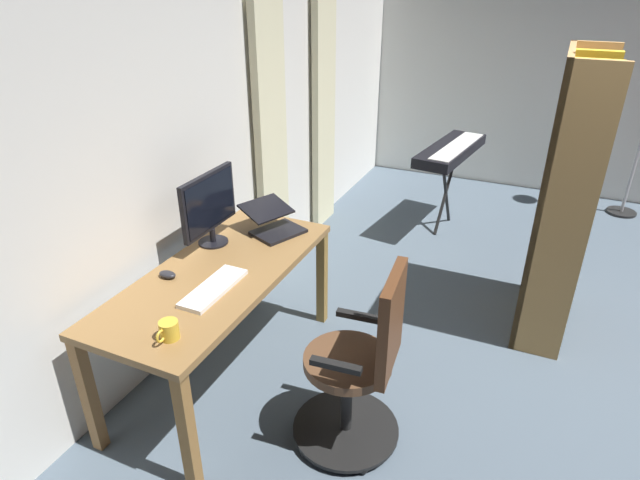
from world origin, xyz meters
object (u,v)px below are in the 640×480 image
Objects in this scene: computer_monitor at (209,205)px; laptop at (274,223)px; computer_keyboard at (214,288)px; piano_keyboard at (451,152)px; desk at (220,284)px; computer_mouse at (167,274)px; bookshelf at (556,198)px; mug_coffee at (169,330)px; office_chair at (361,369)px.

computer_monitor is 0.44m from laptop.
computer_keyboard is 0.40× the size of piano_keyboard.
computer_monitor is at bearing -140.82° from desk.
desk is 0.29m from computer_mouse.
piano_keyboard is (-2.77, 0.94, 0.00)m from computer_mouse.
computer_keyboard is at bearing 27.66° from desk.
bookshelf is (-1.55, 1.84, 0.17)m from computer_mouse.
computer_mouse is (0.17, -0.21, 0.11)m from desk.
computer_monitor is 4.90× the size of computer_mouse.
laptop is at bearing 161.26° from computer_mouse.
computer_monitor reaches higher than mug_coffee.
bookshelf is at bearing -31.13° from office_chair.
piano_keyboard is at bearing 161.19° from computer_mouse.
mug_coffee is at bearing -2.62° from piano_keyboard.
computer_keyboard is at bearing -44.83° from bookshelf.
bookshelf reaches higher than computer_monitor.
computer_monitor is at bearing 64.67° from office_chair.
bookshelf reaches higher than piano_keyboard.
office_chair is 1.30m from computer_monitor.
desk is 0.93m from office_chair.
laptop is at bearing -174.99° from mug_coffee.
bookshelf is (-1.55, 1.54, 0.18)m from computer_keyboard.
bookshelf is (-1.97, 1.49, 0.14)m from mug_coffee.
bookshelf is at bearing 130.02° from computer_mouse.
laptop is at bearing -10.94° from piano_keyboard.
computer_mouse is 0.09× the size of piano_keyboard.
office_chair is 2.76m from piano_keyboard.
piano_keyboard is at bearing -143.57° from bookshelf.
piano_keyboard is (-2.60, 0.74, 0.11)m from desk.
mug_coffee is at bearing 13.57° from desk.
laptop reaches higher than piano_keyboard.
mug_coffee is (0.59, 0.14, 0.13)m from desk.
mug_coffee is (0.42, 0.35, 0.03)m from computer_mouse.
computer_keyboard is 1.00× the size of laptop.
computer_monitor reaches higher than computer_mouse.
desk is 3.61× the size of laptop.
desk is 0.22m from computer_keyboard.
piano_keyboard reaches higher than computer_mouse.
mug_coffee reaches higher than computer_keyboard.
laptop is at bearing 138.47° from computer_monitor.
office_chair is at bearing 11.28° from piano_keyboard.
office_chair is at bearing 92.53° from computer_keyboard.
laptop is at bearing -62.98° from bookshelf.
computer_monitor reaches higher than desk.
computer_monitor is 0.27× the size of bookshelf.
piano_keyboard reaches higher than mug_coffee.
office_chair is 2.35× the size of laptop.
piano_keyboard is at bearing 164.17° from desk.
office_chair reaches higher than mug_coffee.
laptop is at bearing 45.37° from office_chair.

